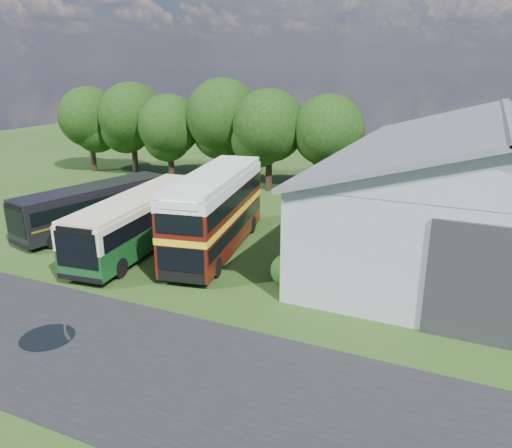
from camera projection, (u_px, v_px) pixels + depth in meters
The scene contains 16 objects.
ground at pixel (124, 313), 22.56m from camera, with size 120.00×120.00×0.00m, color #203912.
asphalt_road at pixel (136, 364), 18.78m from camera, with size 60.00×8.00×0.02m, color black.
puddle at pixel (48, 338), 20.55m from camera, with size 2.20×2.20×0.01m, color black.
storage_shed at pixel (499, 182), 29.21m from camera, with size 18.80×24.80×8.15m.
tree_far_left at pixel (89, 117), 50.70m from camera, with size 6.12×6.12×8.64m.
tree_left_a at pixel (132, 116), 49.06m from camera, with size 6.46×6.46×9.12m.
tree_left_b at pixel (169, 126), 46.42m from camera, with size 5.78×5.78×8.16m.
tree_mid at pixel (223, 116), 45.29m from camera, with size 6.80×6.80×9.60m.
tree_right_a at pixel (269, 126), 42.60m from camera, with size 6.26×6.26×8.83m.
tree_right_b at pixel (328, 131), 41.40m from camera, with size 5.98×5.98×8.45m.
shrub_front at pixel (287, 284), 25.55m from camera, with size 1.70×1.70×1.70m, color #194714.
shrub_mid at pixel (300, 270), 27.28m from camera, with size 1.60×1.60×1.60m, color #194714.
shrub_back at pixel (312, 258), 29.01m from camera, with size 1.80×1.80×1.80m, color #194714.
bus_green_single at pixel (140, 220), 30.03m from camera, with size 4.09×12.27×3.32m.
bus_maroon_double at pixel (215, 212), 29.45m from camera, with size 4.83×11.48×4.79m.
bus_dark_single at pixel (95, 206), 33.56m from camera, with size 5.07×11.18×3.00m.
Camera 1 is at (13.83, -15.92, 10.79)m, focal length 35.00 mm.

